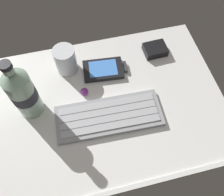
% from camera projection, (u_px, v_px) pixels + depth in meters
% --- Properties ---
extents(ground_plane, '(0.64, 0.48, 0.03)m').
position_uv_depth(ground_plane, '(112.00, 105.00, 0.70)').
color(ground_plane, silver).
extents(keyboard, '(0.29, 0.12, 0.02)m').
position_uv_depth(keyboard, '(109.00, 116.00, 0.67)').
color(keyboard, '#93969B').
rests_on(keyboard, ground_plane).
extents(handheld_device, '(0.13, 0.09, 0.02)m').
position_uv_depth(handheld_device, '(105.00, 69.00, 0.74)').
color(handheld_device, black).
rests_on(handheld_device, ground_plane).
extents(juice_cup, '(0.06, 0.06, 0.09)m').
position_uv_depth(juice_cup, '(66.00, 61.00, 0.72)').
color(juice_cup, silver).
rests_on(juice_cup, ground_plane).
extents(water_bottle, '(0.07, 0.07, 0.21)m').
position_uv_depth(water_bottle, '(22.00, 92.00, 0.61)').
color(water_bottle, '#9EC1A8').
rests_on(water_bottle, ground_plane).
extents(charger_block, '(0.07, 0.06, 0.02)m').
position_uv_depth(charger_block, '(155.00, 50.00, 0.77)').
color(charger_block, black).
rests_on(charger_block, ground_plane).
extents(trackball_mouse, '(0.02, 0.02, 0.02)m').
position_uv_depth(trackball_mouse, '(84.00, 91.00, 0.70)').
color(trackball_mouse, purple).
rests_on(trackball_mouse, ground_plane).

